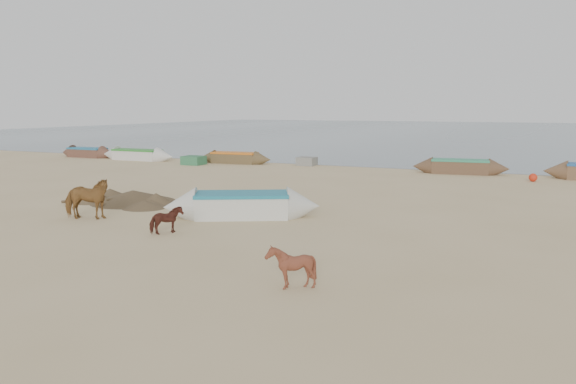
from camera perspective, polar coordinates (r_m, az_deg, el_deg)
The scene contains 9 objects.
ground at distance 16.38m, azimuth -5.91°, elevation -5.38°, with size 140.00×140.00×0.00m, color tan.
sea at distance 96.07m, azimuth 20.03°, elevation 5.77°, with size 160.00×160.00×0.00m, color slate.
cow_adult at distance 21.07m, azimuth -19.80°, elevation -0.64°, with size 0.80×1.75×1.48m, color brown.
calf_front at distance 12.38m, azimuth 0.30°, elevation -7.58°, with size 0.80×0.90×0.99m, color brown.
calf_right at distance 17.99m, azimuth -12.20°, elevation -2.85°, with size 0.86×0.73×0.86m, color #4F2319.
near_canoe at distance 20.29m, azimuth -4.71°, elevation -1.34°, with size 5.63×1.46×0.90m, color beige, non-canonical shape.
debris_pile at distance 24.39m, azimuth -15.47°, elevation -0.41°, with size 3.52×3.52×0.50m, color brown.
waterline_canoes at distance 36.17m, azimuth 5.27°, elevation 2.98°, with size 48.31×2.75×0.89m.
beach_clutter at distance 33.94m, azimuth 16.94°, elevation 2.09°, with size 45.39×4.02×0.64m.
Camera 1 is at (8.16, -13.64, 3.96)m, focal length 35.00 mm.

